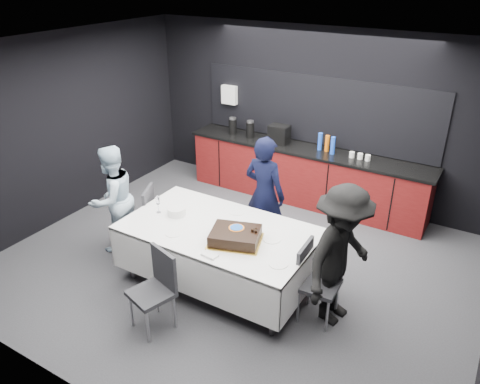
% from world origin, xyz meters
% --- Properties ---
extents(ground, '(6.00, 6.00, 0.00)m').
position_xyz_m(ground, '(0.00, 0.00, 0.00)').
color(ground, '#3C3C40').
rests_on(ground, ground).
extents(room_shell, '(6.04, 5.04, 2.82)m').
position_xyz_m(room_shell, '(0.00, 0.00, 1.86)').
color(room_shell, white).
rests_on(room_shell, ground).
extents(kitchenette, '(4.10, 0.64, 2.05)m').
position_xyz_m(kitchenette, '(-0.02, 2.22, 0.54)').
color(kitchenette, '#580D0E').
rests_on(kitchenette, ground).
extents(party_table, '(2.32, 1.32, 0.78)m').
position_xyz_m(party_table, '(0.00, -0.40, 0.64)').
color(party_table, '#99999E').
rests_on(party_table, ground).
extents(cake_assembly, '(0.71, 0.64, 0.18)m').
position_xyz_m(cake_assembly, '(0.33, -0.55, 0.85)').
color(cake_assembly, gold).
rests_on(cake_assembly, party_table).
extents(plate_stack, '(0.23, 0.23, 0.10)m').
position_xyz_m(plate_stack, '(-0.63, -0.40, 0.83)').
color(plate_stack, white).
rests_on(plate_stack, party_table).
extents(loose_plate_near, '(0.18, 0.18, 0.01)m').
position_xyz_m(loose_plate_near, '(-0.39, -0.78, 0.78)').
color(loose_plate_near, white).
rests_on(loose_plate_near, party_table).
extents(loose_plate_right_a, '(0.22, 0.22, 0.01)m').
position_xyz_m(loose_plate_right_a, '(0.67, -0.30, 0.78)').
color(loose_plate_right_a, white).
rests_on(loose_plate_right_a, party_table).
extents(loose_plate_right_b, '(0.21, 0.21, 0.01)m').
position_xyz_m(loose_plate_right_b, '(0.95, -0.69, 0.78)').
color(loose_plate_right_b, white).
rests_on(loose_plate_right_b, party_table).
extents(loose_plate_far, '(0.18, 0.18, 0.01)m').
position_xyz_m(loose_plate_far, '(-0.01, 0.04, 0.78)').
color(loose_plate_far, white).
rests_on(loose_plate_far, party_table).
extents(fork_pile, '(0.18, 0.12, 0.03)m').
position_xyz_m(fork_pile, '(0.24, -0.95, 0.79)').
color(fork_pile, white).
rests_on(fork_pile, party_table).
extents(champagne_flute, '(0.06, 0.06, 0.22)m').
position_xyz_m(champagne_flute, '(-0.87, -0.47, 0.94)').
color(champagne_flute, white).
rests_on(champagne_flute, party_table).
extents(chair_left, '(0.56, 0.56, 0.92)m').
position_xyz_m(chair_left, '(-1.34, -0.28, 0.53)').
color(chair_left, '#28282C').
rests_on(chair_left, ground).
extents(chair_right, '(0.44, 0.44, 0.92)m').
position_xyz_m(chair_right, '(1.24, -0.40, 0.53)').
color(chair_right, '#28282C').
rests_on(chair_right, ground).
extents(chair_near, '(0.52, 0.52, 0.92)m').
position_xyz_m(chair_near, '(-0.16, -1.39, 0.53)').
color(chair_near, '#28282C').
rests_on(chair_near, ground).
extents(person_center, '(0.63, 0.44, 1.65)m').
position_xyz_m(person_center, '(0.09, 0.59, 0.83)').
color(person_center, black).
rests_on(person_center, ground).
extents(person_left, '(0.62, 0.77, 1.51)m').
position_xyz_m(person_left, '(-1.69, -0.46, 0.75)').
color(person_left, silver).
rests_on(person_left, ground).
extents(person_right, '(0.81, 1.17, 1.66)m').
position_xyz_m(person_right, '(1.49, -0.29, 0.83)').
color(person_right, black).
rests_on(person_right, ground).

